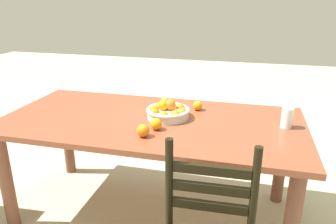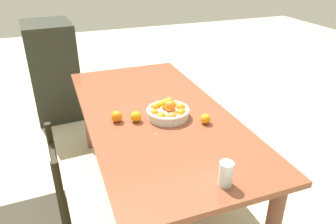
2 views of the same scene
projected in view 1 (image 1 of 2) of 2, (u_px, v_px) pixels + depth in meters
The scene contains 7 objects.
ground_plane at pixel (153, 211), 2.44m from camera, with size 12.00×12.00×0.00m, color #B7B090.
dining_table at pixel (151, 133), 2.22m from camera, with size 2.01×0.97×0.75m.
fruit_bowl at pixel (168, 111), 2.19m from camera, with size 0.30×0.30×0.13m.
orange_loose_0 at pixel (198, 106), 2.34m from camera, with size 0.07×0.07×0.07m, color orange.
orange_loose_1 at pixel (156, 124), 2.00m from camera, with size 0.07×0.07×0.07m, color orange.
orange_loose_2 at pixel (143, 131), 1.90m from camera, with size 0.08×0.08×0.08m, color orange.
drinking_glass at pixel (287, 118), 2.02m from camera, with size 0.07×0.07×0.13m, color silver.
Camera 1 is at (-0.61, 1.94, 1.53)m, focal length 34.71 mm.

